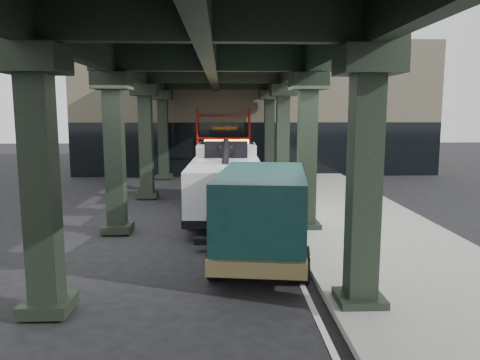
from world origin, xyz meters
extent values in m
plane|color=black|center=(0.00, 0.00, 0.00)|extent=(90.00, 90.00, 0.00)
cube|color=gray|center=(4.50, 2.00, 0.07)|extent=(5.00, 40.00, 0.15)
cube|color=silver|center=(1.70, 2.00, 0.01)|extent=(0.12, 38.00, 0.01)
cube|color=black|center=(2.60, -4.00, 2.50)|extent=(0.55, 0.55, 5.00)
cube|color=black|center=(2.60, -4.00, 4.75)|extent=(1.10, 1.10, 0.50)
cube|color=black|center=(2.60, -4.00, 0.18)|extent=(0.90, 0.90, 0.24)
cube|color=black|center=(2.60, 2.00, 2.50)|extent=(0.55, 0.55, 5.00)
cube|color=black|center=(2.60, 2.00, 4.75)|extent=(1.10, 1.10, 0.50)
cube|color=black|center=(2.60, 2.00, 0.18)|extent=(0.90, 0.90, 0.24)
cube|color=black|center=(2.60, 8.00, 2.50)|extent=(0.55, 0.55, 5.00)
cube|color=black|center=(2.60, 8.00, 4.75)|extent=(1.10, 1.10, 0.50)
cube|color=black|center=(2.60, 8.00, 0.18)|extent=(0.90, 0.90, 0.24)
cube|color=black|center=(2.60, 14.00, 2.50)|extent=(0.55, 0.55, 5.00)
cube|color=black|center=(2.60, 14.00, 4.75)|extent=(1.10, 1.10, 0.50)
cube|color=black|center=(2.60, 14.00, 0.18)|extent=(0.90, 0.90, 0.24)
cube|color=black|center=(-3.40, -4.00, 2.50)|extent=(0.55, 0.55, 5.00)
cube|color=black|center=(-3.40, -4.00, 4.75)|extent=(1.10, 1.10, 0.50)
cube|color=black|center=(-3.40, -4.00, 0.18)|extent=(0.90, 0.90, 0.24)
cube|color=black|center=(-3.40, 2.00, 2.50)|extent=(0.55, 0.55, 5.00)
cube|color=black|center=(-3.40, 2.00, 4.75)|extent=(1.10, 1.10, 0.50)
cube|color=black|center=(-3.40, 2.00, 0.18)|extent=(0.90, 0.90, 0.24)
cube|color=black|center=(-3.40, 8.00, 2.50)|extent=(0.55, 0.55, 5.00)
cube|color=black|center=(-3.40, 8.00, 4.75)|extent=(1.10, 1.10, 0.50)
cube|color=black|center=(-3.40, 8.00, 0.18)|extent=(0.90, 0.90, 0.24)
cube|color=black|center=(-3.40, 14.00, 2.50)|extent=(0.55, 0.55, 5.00)
cube|color=black|center=(-3.40, 14.00, 4.75)|extent=(1.10, 1.10, 0.50)
cube|color=black|center=(-3.40, 14.00, 0.18)|extent=(0.90, 0.90, 0.24)
cube|color=black|center=(2.60, 2.00, 5.55)|extent=(0.35, 32.00, 1.10)
cube|color=black|center=(-3.40, 2.00, 5.55)|extent=(0.35, 32.00, 1.10)
cube|color=black|center=(-0.40, 2.00, 5.55)|extent=(0.35, 32.00, 1.10)
cube|color=black|center=(-0.40, 2.00, 6.25)|extent=(7.40, 32.00, 0.30)
cube|color=#C6B793|center=(2.00, 20.00, 4.00)|extent=(22.00, 10.00, 8.00)
cylinder|color=red|center=(-1.50, 14.90, 2.00)|extent=(0.08, 0.08, 4.00)
cylinder|color=red|center=(-1.50, 14.10, 2.00)|extent=(0.08, 0.08, 4.00)
cylinder|color=red|center=(1.50, 14.90, 2.00)|extent=(0.08, 0.08, 4.00)
cylinder|color=red|center=(1.50, 14.10, 2.00)|extent=(0.08, 0.08, 4.00)
cylinder|color=red|center=(0.00, 14.90, 1.00)|extent=(3.00, 0.08, 0.08)
cylinder|color=red|center=(0.00, 14.90, 2.30)|extent=(3.00, 0.08, 0.08)
cylinder|color=red|center=(0.00, 14.90, 3.60)|extent=(3.00, 0.08, 0.08)
cube|color=black|center=(0.06, 4.40, 0.71)|extent=(1.19, 7.66, 0.25)
cube|color=silver|center=(0.12, 6.99, 1.58)|extent=(2.45, 2.50, 1.83)
cube|color=silver|center=(0.14, 8.06, 1.07)|extent=(2.41, 0.77, 0.92)
cube|color=black|center=(0.13, 7.25, 2.09)|extent=(2.27, 1.38, 0.87)
cube|color=silver|center=(0.03, 3.23, 1.38)|extent=(2.56, 5.15, 1.43)
cube|color=orange|center=(0.12, 6.79, 2.60)|extent=(1.84, 0.33, 0.16)
cube|color=black|center=(0.08, 5.26, 2.39)|extent=(1.64, 0.65, 0.61)
cylinder|color=black|center=(0.04, 3.43, 2.14)|extent=(0.33, 3.57, 1.37)
cube|color=black|center=(-0.03, 0.63, 0.36)|extent=(0.34, 1.43, 0.18)
cube|color=black|center=(-0.04, -0.09, 0.31)|extent=(1.64, 0.29, 0.18)
cylinder|color=black|center=(-0.99, 7.33, 0.56)|extent=(0.38, 1.13, 1.12)
cylinder|color=silver|center=(-0.99, 7.33, 0.56)|extent=(0.41, 0.63, 0.62)
cylinder|color=black|center=(1.25, 7.27, 0.56)|extent=(0.38, 1.13, 1.12)
cylinder|color=silver|center=(1.25, 7.27, 0.56)|extent=(0.41, 0.63, 0.62)
cylinder|color=black|center=(-1.07, 3.96, 0.56)|extent=(0.38, 1.13, 1.12)
cylinder|color=silver|center=(-1.07, 3.96, 0.56)|extent=(0.41, 0.63, 0.62)
cylinder|color=black|center=(1.17, 3.91, 0.56)|extent=(0.38, 1.13, 1.12)
cylinder|color=silver|center=(1.17, 3.91, 0.56)|extent=(0.41, 0.63, 0.62)
cylinder|color=black|center=(-1.10, 2.64, 0.56)|extent=(0.38, 1.13, 1.12)
cylinder|color=silver|center=(-1.10, 2.64, 0.56)|extent=(0.41, 0.63, 0.62)
cylinder|color=black|center=(1.14, 2.59, 0.56)|extent=(0.38, 1.13, 1.12)
cylinder|color=silver|center=(1.14, 2.59, 0.56)|extent=(0.41, 0.63, 0.62)
cube|color=#103938|center=(1.32, 1.83, 0.95)|extent=(2.18, 1.37, 0.90)
cube|color=#103938|center=(0.95, -0.90, 1.35)|extent=(2.70, 4.75, 1.95)
cube|color=olive|center=(1.00, -0.50, 0.55)|extent=(2.89, 5.85, 0.35)
cube|color=black|center=(1.26, 1.44, 1.75)|extent=(1.99, 0.69, 0.83)
cube|color=black|center=(0.99, -0.60, 1.85)|extent=(2.60, 3.86, 0.55)
cube|color=silver|center=(1.39, 2.36, 0.55)|extent=(2.00, 0.39, 0.30)
cylinder|color=black|center=(0.32, 1.92, 0.42)|extent=(0.39, 0.87, 0.84)
cylinder|color=silver|center=(0.32, 1.92, 0.42)|extent=(0.38, 0.50, 0.46)
cylinder|color=black|center=(2.31, 1.65, 0.42)|extent=(0.39, 0.87, 0.84)
cylinder|color=silver|center=(2.31, 1.65, 0.42)|extent=(0.38, 0.50, 0.46)
cylinder|color=black|center=(-0.25, -2.25, 0.42)|extent=(0.39, 0.87, 0.84)
cylinder|color=silver|center=(-0.25, -2.25, 0.42)|extent=(0.38, 0.50, 0.46)
cylinder|color=black|center=(1.73, -2.52, 0.42)|extent=(0.39, 0.87, 0.84)
cylinder|color=silver|center=(1.73, -2.52, 0.42)|extent=(0.38, 0.50, 0.46)
camera|label=1|loc=(-0.06, -12.60, 3.83)|focal=35.00mm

